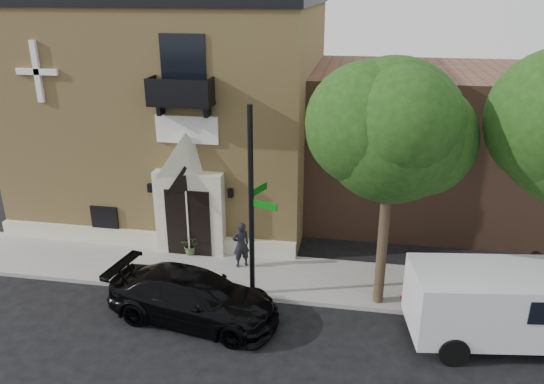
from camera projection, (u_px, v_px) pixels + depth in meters
The scene contains 13 objects.
ground at pixel (196, 295), 17.78m from camera, with size 120.00×120.00×0.00m, color black.
sidewalk at pixel (235, 273), 18.97m from camera, with size 42.00×3.00×0.15m, color gray.
church at pixel (180, 106), 23.88m from camera, with size 12.20×11.01×9.30m.
neighbour_building at pixel (521, 146), 22.96m from camera, with size 18.00×8.00×6.40m, color brown.
street_tree_left at pixel (393, 130), 15.01m from camera, with size 4.97×4.38×7.77m.
black_sedan at pixel (193, 297), 16.22m from camera, with size 2.18×5.37×1.56m, color black.
cargo_van at pixel (517, 304), 14.98m from camera, with size 5.83×2.97×2.27m.
street_sign at pixel (252, 205), 16.46m from camera, with size 0.95×1.22×6.33m.
fire_hydrant at pixel (407, 298), 16.68m from camera, with size 0.40×0.32×0.70m.
dumpster at pixel (465, 292), 16.56m from camera, with size 2.04×1.59×1.17m.
planter at pixel (191, 245), 20.04m from camera, with size 0.69×0.60×0.77m, color #456531.
pedestrian_near at pixel (241, 245), 19.01m from camera, with size 0.63×0.41×1.72m, color black.
pedestrian_far at pixel (533, 275), 17.08m from camera, with size 0.81×0.63×1.67m, color #342822.
Camera 1 is at (5.15, -14.66, 9.65)m, focal length 35.00 mm.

